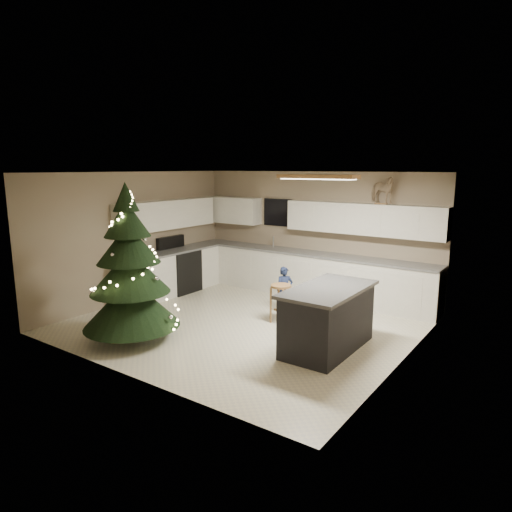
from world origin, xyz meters
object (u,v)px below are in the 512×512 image
at_px(christmas_tree, 130,277).
at_px(bar_stool, 281,294).
at_px(toddler, 285,290).
at_px(rocking_horse, 382,190).
at_px(island, 328,318).

bearing_deg(christmas_tree, bar_stool, 53.75).
bearing_deg(christmas_tree, toddler, 63.58).
distance_m(toddler, rocking_horse, 2.62).
bearing_deg(rocking_horse, toddler, 159.57).
distance_m(island, rocking_horse, 3.08).
distance_m(bar_stool, christmas_tree, 2.57).
bearing_deg(island, bar_stool, 153.10).
height_order(bar_stool, rocking_horse, rocking_horse).
height_order(bar_stool, toddler, toddler).
distance_m(island, christmas_tree, 3.10).
bearing_deg(christmas_tree, island, 27.74).
relative_size(island, toddler, 1.94).
relative_size(toddler, rocking_horse, 1.34).
xyz_separation_m(bar_stool, christmas_tree, (-1.49, -2.03, 0.51)).
relative_size(island, rocking_horse, 2.61).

